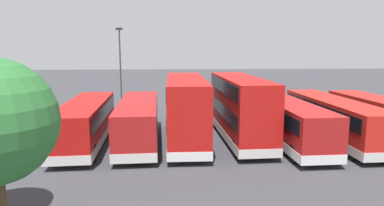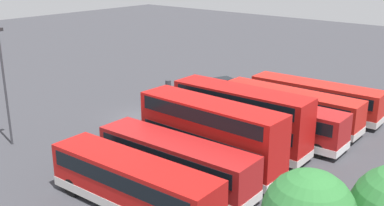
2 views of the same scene
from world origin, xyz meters
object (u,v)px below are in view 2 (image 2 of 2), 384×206
(bus_double_decker_fourth, at_px, (240,117))
(bus_single_deck_sixth, at_px, (175,161))
(bus_double_decker_fifth, at_px, (210,133))
(lamp_post_tall, at_px, (4,79))
(bus_single_deck_second, at_px, (290,106))
(bus_single_deck_third, at_px, (272,119))
(car_hatchback_silver, at_px, (222,85))
(bus_single_deck_seventh, at_px, (133,183))
(waste_bin_yellow, at_px, (168,85))
(bus_single_deck_near_end, at_px, (315,98))

(bus_double_decker_fourth, height_order, bus_single_deck_sixth, bus_double_decker_fourth)
(bus_double_decker_fifth, height_order, lamp_post_tall, lamp_post_tall)
(bus_single_deck_second, distance_m, bus_single_deck_third, 3.68)
(bus_single_deck_sixth, height_order, car_hatchback_silver, bus_single_deck_sixth)
(bus_single_deck_second, xyz_separation_m, bus_double_decker_fifth, (10.67, 0.02, 0.82))
(bus_single_deck_second, distance_m, bus_single_deck_seventh, 17.57)
(bus_single_deck_second, distance_m, waste_bin_yellow, 15.24)
(bus_single_deck_near_end, height_order, bus_double_decker_fifth, bus_double_decker_fifth)
(bus_single_deck_near_end, xyz_separation_m, bus_single_deck_second, (3.58, -0.48, 0.00))
(bus_single_deck_seventh, distance_m, car_hatchback_silver, 24.01)
(bus_double_decker_fifth, xyz_separation_m, bus_single_deck_sixth, (3.30, -0.08, -0.83))
(bus_single_deck_near_end, distance_m, bus_single_deck_second, 3.61)
(bus_single_deck_near_end, height_order, bus_double_decker_fourth, bus_double_decker_fourth)
(bus_single_deck_second, relative_size, bus_single_deck_seventh, 1.09)
(bus_double_decker_fourth, distance_m, bus_single_deck_seventh, 10.83)
(bus_single_deck_third, height_order, bus_double_decker_fifth, bus_double_decker_fifth)
(bus_single_deck_second, distance_m, bus_double_decker_fourth, 6.84)
(bus_double_decker_fourth, height_order, bus_double_decker_fifth, same)
(bus_single_deck_near_end, bearing_deg, lamp_post_tall, -34.43)
(waste_bin_yellow, bearing_deg, lamp_post_tall, 4.28)
(bus_single_deck_near_end, bearing_deg, bus_single_deck_third, 0.12)
(bus_double_decker_fifth, height_order, bus_single_deck_seventh, bus_double_decker_fifth)
(bus_single_deck_second, height_order, lamp_post_tall, lamp_post_tall)
(bus_single_deck_sixth, relative_size, waste_bin_yellow, 11.42)
(lamp_post_tall, distance_m, waste_bin_yellow, 19.15)
(bus_single_deck_near_end, distance_m, lamp_post_tall, 25.41)
(bus_single_deck_third, height_order, bus_single_deck_seventh, same)
(bus_double_decker_fourth, xyz_separation_m, bus_single_deck_sixth, (7.19, 0.22, -0.83))
(bus_single_deck_near_end, distance_m, waste_bin_yellow, 15.82)
(bus_single_deck_third, xyz_separation_m, bus_double_decker_fourth, (3.14, -0.78, 0.82))
(car_hatchback_silver, relative_size, lamp_post_tall, 0.53)
(lamp_post_tall, bearing_deg, bus_single_deck_near_end, 145.57)
(bus_single_deck_near_end, bearing_deg, bus_single_deck_seventh, -1.05)
(car_hatchback_silver, bearing_deg, bus_single_deck_third, 53.80)
(bus_single_deck_second, relative_size, car_hatchback_silver, 2.59)
(lamp_post_tall, bearing_deg, bus_single_deck_sixth, 103.24)
(waste_bin_yellow, bearing_deg, car_hatchback_silver, 119.01)
(bus_single_deck_sixth, xyz_separation_m, waste_bin_yellow, (-15.32, -15.07, -1.15))
(car_hatchback_silver, bearing_deg, lamp_post_tall, -9.65)
(bus_single_deck_third, bearing_deg, waste_bin_yellow, -107.71)
(waste_bin_yellow, bearing_deg, bus_double_decker_fifth, 51.58)
(waste_bin_yellow, bearing_deg, bus_single_deck_seventh, 38.83)
(car_hatchback_silver, height_order, waste_bin_yellow, car_hatchback_silver)
(car_hatchback_silver, bearing_deg, bus_single_deck_near_end, 87.01)
(bus_single_deck_near_end, relative_size, bus_single_deck_seventh, 1.06)
(bus_single_deck_third, relative_size, bus_single_deck_seventh, 1.05)
(bus_single_deck_near_end, bearing_deg, car_hatchback_silver, -92.99)
(bus_single_deck_second, relative_size, bus_double_decker_fifth, 1.15)
(bus_single_deck_sixth, bearing_deg, bus_double_decker_fifth, 178.54)
(bus_single_deck_third, relative_size, bus_double_decker_fifth, 1.10)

